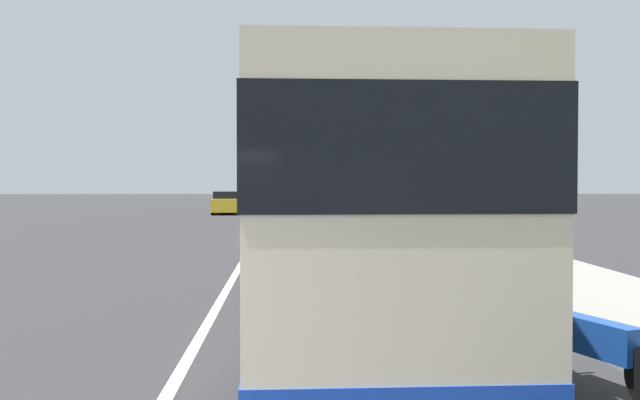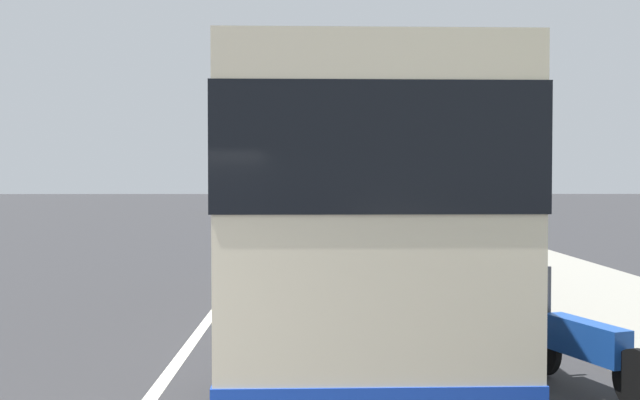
{
  "view_description": "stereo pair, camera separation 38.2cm",
  "coord_description": "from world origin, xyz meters",
  "px_view_note": "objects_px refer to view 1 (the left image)",
  "views": [
    {
      "loc": [
        -3.04,
        -1.27,
        2.25
      ],
      "look_at": [
        9.39,
        -1.79,
        1.9
      ],
      "focal_mm": 41.54,
      "sensor_mm": 36.0,
      "label": 1
    },
    {
      "loc": [
        -3.05,
        -1.65,
        2.25
      ],
      "look_at": [
        9.39,
        -1.79,
        1.9
      ],
      "focal_mm": 41.54,
      "sensor_mm": 36.0,
      "label": 2
    }
  ],
  "objects_px": {
    "motorcycle_by_tree": "(596,346)",
    "car_ahead_same_lane": "(303,215)",
    "motorcycle_mid_row": "(496,294)",
    "car_side_street": "(303,207)",
    "coach_bus": "(341,198)",
    "car_oncoming": "(227,203)"
  },
  "relations": [
    {
      "from": "coach_bus",
      "to": "motorcycle_by_tree",
      "type": "xyz_separation_m",
      "value": [
        -3.61,
        -2.47,
        -1.48
      ]
    },
    {
      "from": "car_ahead_same_lane",
      "to": "car_side_street",
      "type": "bearing_deg",
      "value": -0.8
    },
    {
      "from": "motorcycle_by_tree",
      "to": "car_oncoming",
      "type": "bearing_deg",
      "value": -8.76
    },
    {
      "from": "motorcycle_mid_row",
      "to": "car_ahead_same_lane",
      "type": "height_order",
      "value": "car_ahead_same_lane"
    },
    {
      "from": "motorcycle_by_tree",
      "to": "motorcycle_mid_row",
      "type": "bearing_deg",
      "value": -17.84
    },
    {
      "from": "motorcycle_mid_row",
      "to": "car_oncoming",
      "type": "bearing_deg",
      "value": -2.49
    },
    {
      "from": "motorcycle_mid_row",
      "to": "coach_bus",
      "type": "bearing_deg",
      "value": 74.74
    },
    {
      "from": "motorcycle_by_tree",
      "to": "car_ahead_same_lane",
      "type": "bearing_deg",
      "value": -12.82
    },
    {
      "from": "motorcycle_by_tree",
      "to": "car_ahead_same_lane",
      "type": "height_order",
      "value": "car_ahead_same_lane"
    },
    {
      "from": "car_ahead_same_lane",
      "to": "car_oncoming",
      "type": "relative_size",
      "value": 1.06
    },
    {
      "from": "car_side_street",
      "to": "car_oncoming",
      "type": "height_order",
      "value": "car_side_street"
    },
    {
      "from": "motorcycle_by_tree",
      "to": "car_side_street",
      "type": "height_order",
      "value": "car_side_street"
    },
    {
      "from": "coach_bus",
      "to": "motorcycle_mid_row",
      "type": "bearing_deg",
      "value": -92.82
    },
    {
      "from": "car_side_street",
      "to": "car_oncoming",
      "type": "xyz_separation_m",
      "value": [
        8.18,
        4.77,
        -0.03
      ]
    },
    {
      "from": "motorcycle_mid_row",
      "to": "car_side_street",
      "type": "bearing_deg",
      "value": -8.71
    },
    {
      "from": "coach_bus",
      "to": "car_side_street",
      "type": "height_order",
      "value": "coach_bus"
    },
    {
      "from": "motorcycle_mid_row",
      "to": "car_ahead_same_lane",
      "type": "xyz_separation_m",
      "value": [
        20.96,
        2.56,
        0.2
      ]
    },
    {
      "from": "coach_bus",
      "to": "motorcycle_mid_row",
      "type": "xyz_separation_m",
      "value": [
        -0.07,
        -2.4,
        -1.47
      ]
    },
    {
      "from": "motorcycle_mid_row",
      "to": "car_side_street",
      "type": "distance_m",
      "value": 28.75
    },
    {
      "from": "coach_bus",
      "to": "car_oncoming",
      "type": "distance_m",
      "value": 37.08
    },
    {
      "from": "coach_bus",
      "to": "car_side_street",
      "type": "distance_m",
      "value": 28.6
    },
    {
      "from": "car_ahead_same_lane",
      "to": "motorcycle_mid_row",
      "type": "bearing_deg",
      "value": -172.72
    }
  ]
}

